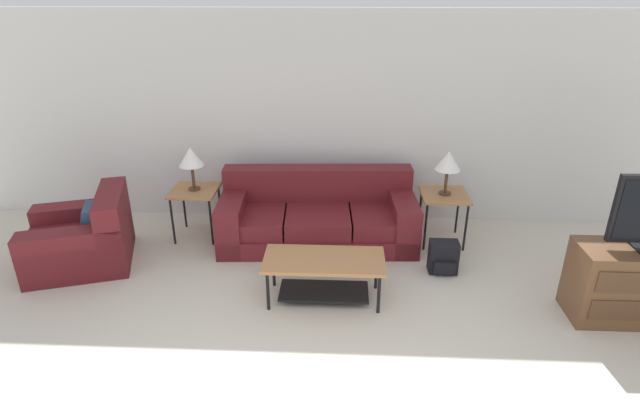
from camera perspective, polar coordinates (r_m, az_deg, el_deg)
The scene contains 10 objects.
wall_back at distance 6.23m, azimuth 0.34°, elevation 9.15°, with size 9.10×0.06×2.60m.
couch at distance 5.93m, azimuth -0.25°, elevation -2.02°, with size 2.32×1.08×0.82m.
armchair at distance 6.04m, azimuth -25.37°, elevation -4.07°, with size 1.27×1.23×0.80m.
coffee_table at distance 4.83m, azimuth 0.46°, elevation -7.92°, with size 1.16×0.53×0.45m.
side_table_left at distance 6.10m, azimuth -14.10°, elevation 0.65°, with size 0.54×0.53×0.61m.
side_table_right at distance 5.97m, azimuth 14.01°, elevation 0.13°, with size 0.54×0.53×0.61m.
table_lamp_left at distance 5.95m, azimuth -14.53°, elevation 4.72°, with size 0.29×0.29×0.52m.
table_lamp_right at distance 5.81m, azimuth 14.45°, elevation 4.28°, with size 0.29×0.29×0.52m.
tv_console at distance 5.41m, azimuth 32.68°, elevation -8.04°, with size 1.18×0.49×0.72m.
backpack at distance 5.49m, azimuth 13.91°, elevation -6.40°, with size 0.30×0.26×0.36m.
Camera 1 is at (0.25, -2.19, 2.86)m, focal length 28.00 mm.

